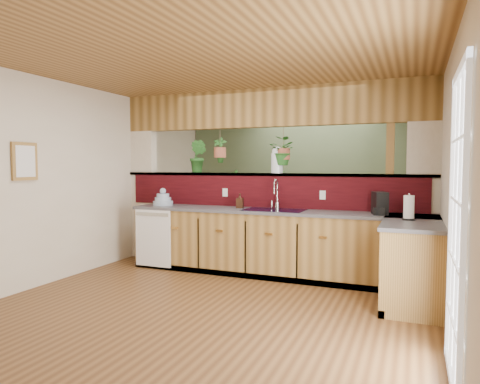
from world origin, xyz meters
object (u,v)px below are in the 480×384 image
at_px(dish_stack, 163,200).
at_px(soap_dispenser, 240,201).
at_px(glass_jar, 277,160).
at_px(faucet, 276,193).
at_px(shelving_console, 262,217).
at_px(paper_towel, 409,208).
at_px(coffee_maker, 380,204).

bearing_deg(dish_stack, soap_dispenser, 2.46).
relative_size(dish_stack, glass_jar, 0.79).
relative_size(faucet, shelving_console, 0.31).
distance_m(soap_dispenser, glass_jar, 0.80).
distance_m(faucet, dish_stack, 1.75).
xyz_separation_m(faucet, paper_towel, (1.72, -0.60, -0.09)).
bearing_deg(coffee_maker, soap_dispenser, 157.32).
height_order(soap_dispenser, shelving_console, soap_dispenser).
bearing_deg(glass_jar, paper_towel, -24.73).
bearing_deg(paper_towel, dish_stack, 172.62).
relative_size(dish_stack, shelving_console, 0.22).
bearing_deg(glass_jar, shelving_console, 115.31).
distance_m(dish_stack, glass_jar, 1.82).
xyz_separation_m(coffee_maker, shelving_console, (-2.34, 2.30, -0.53)).
bearing_deg(faucet, soap_dispenser, -168.31).
relative_size(soap_dispenser, glass_jar, 0.54).
height_order(faucet, shelving_console, faucet).
xyz_separation_m(paper_towel, shelving_console, (-2.68, 2.72, -0.53)).
bearing_deg(glass_jar, soap_dispenser, -144.44).
height_order(dish_stack, soap_dispenser, dish_stack).
bearing_deg(coffee_maker, glass_jar, 144.29).
xyz_separation_m(faucet, soap_dispenser, (-0.50, -0.10, -0.12)).
xyz_separation_m(faucet, glass_jar, (-0.06, 0.21, 0.46)).
relative_size(dish_stack, soap_dispenser, 1.45).
bearing_deg(soap_dispenser, faucet, 11.69).
height_order(soap_dispenser, glass_jar, glass_jar).
relative_size(faucet, glass_jar, 1.09).
bearing_deg(paper_towel, glass_jar, 155.27).
height_order(paper_towel, shelving_console, paper_towel).
bearing_deg(coffee_maker, dish_stack, 159.25).
height_order(soap_dispenser, coffee_maker, coffee_maker).
relative_size(dish_stack, coffee_maker, 1.08).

